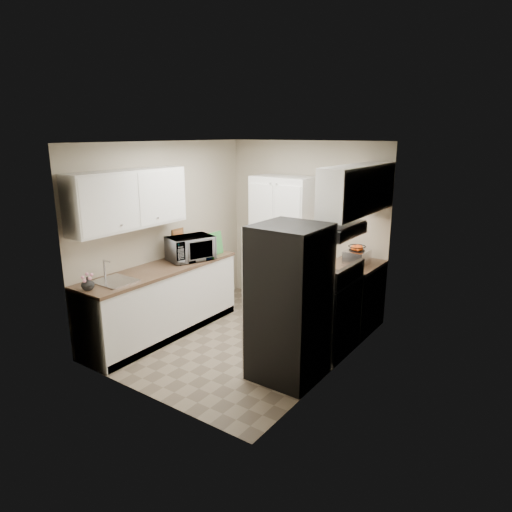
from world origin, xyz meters
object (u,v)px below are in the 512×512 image
at_px(electric_range, 325,313).
at_px(microwave, 190,248).
at_px(refrigerator, 289,303).
at_px(wine_bottle, 201,243).
at_px(toaster_oven, 357,258).
at_px(pantry_cabinet, 284,244).

distance_m(electric_range, microwave, 2.02).
bearing_deg(refrigerator, microwave, 165.67).
distance_m(microwave, wine_bottle, 0.46).
height_order(wine_bottle, toaster_oven, wine_bottle).
xyz_separation_m(wine_bottle, toaster_oven, (2.14, 0.66, -0.03)).
bearing_deg(microwave, pantry_cabinet, -10.40).
relative_size(pantry_cabinet, toaster_oven, 5.83).
bearing_deg(pantry_cabinet, electric_range, -38.22).
height_order(pantry_cabinet, microwave, pantry_cabinet).
bearing_deg(toaster_oven, refrigerator, -93.74).
distance_m(pantry_cabinet, electric_range, 1.58).
height_order(electric_range, refrigerator, refrigerator).
xyz_separation_m(pantry_cabinet, wine_bottle, (-0.91, -0.83, 0.05)).
distance_m(electric_range, toaster_oven, 0.93).
xyz_separation_m(pantry_cabinet, refrigerator, (1.14, -1.73, -0.15)).
height_order(pantry_cabinet, refrigerator, pantry_cabinet).
bearing_deg(electric_range, microwave, -170.27).
xyz_separation_m(electric_range, refrigerator, (-0.03, -0.80, 0.37)).
xyz_separation_m(pantry_cabinet, microwave, (-0.72, -1.25, 0.08)).
xyz_separation_m(refrigerator, wine_bottle, (-2.05, 0.89, 0.20)).
bearing_deg(refrigerator, pantry_cabinet, 123.46).
bearing_deg(microwave, toaster_oven, -41.69).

